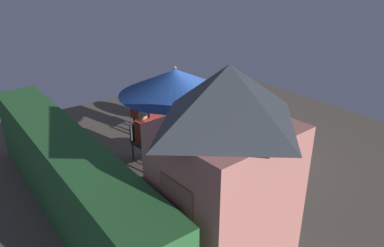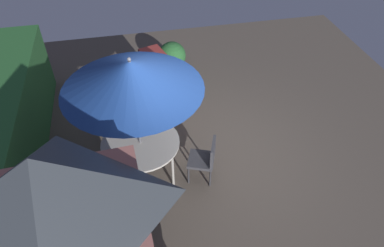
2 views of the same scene
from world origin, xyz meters
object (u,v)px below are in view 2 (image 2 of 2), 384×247
at_px(bbq_grill, 155,67).
at_px(potted_plant_by_shed, 172,57).
at_px(chair_toward_hedge, 206,158).
at_px(person_in_blue, 112,187).
at_px(patio_umbrella, 131,75).
at_px(chair_near_shed, 126,112).
at_px(patio_table, 141,144).
at_px(chair_far_side, 112,201).
at_px(person_in_red, 125,105).

xyz_separation_m(bbq_grill, potted_plant_by_shed, (0.87, -0.54, -0.33)).
bearing_deg(chair_toward_hedge, person_in_blue, 107.84).
distance_m(patio_umbrella, chair_toward_hedge, 2.05).
height_order(chair_near_shed, potted_plant_by_shed, potted_plant_by_shed).
xyz_separation_m(patio_table, person_in_blue, (-0.96, 0.53, 0.10)).
distance_m(chair_far_side, person_in_blue, 0.28).
bearing_deg(patio_table, potted_plant_by_shed, -19.41).
bearing_deg(chair_far_side, patio_umbrella, -29.01).
bearing_deg(potted_plant_by_shed, chair_far_side, 158.06).
distance_m(chair_near_shed, potted_plant_by_shed, 2.36).
xyz_separation_m(patio_table, potted_plant_by_shed, (3.12, -1.10, -0.17)).
relative_size(patio_table, potted_plant_by_shed, 1.57).
bearing_deg(chair_far_side, bbq_grill, -19.09).
distance_m(potted_plant_by_shed, person_in_blue, 4.41).
bearing_deg(chair_toward_hedge, patio_umbrella, 68.95).
height_order(patio_umbrella, bbq_grill, patio_umbrella).
xyz_separation_m(patio_umbrella, chair_near_shed, (1.16, 0.21, -1.66)).
xyz_separation_m(chair_far_side, chair_toward_hedge, (0.61, -1.70, 0.00)).
bearing_deg(patio_umbrella, patio_table, 0.00).
bearing_deg(person_in_red, bbq_grill, -32.58).
relative_size(bbq_grill, chair_far_side, 1.33).
height_order(patio_table, chair_far_side, chair_far_side).
bearing_deg(potted_plant_by_shed, chair_near_shed, 146.40).
relative_size(potted_plant_by_shed, person_in_red, 0.72).
xyz_separation_m(chair_toward_hedge, person_in_red, (1.50, 1.31, 0.26)).
relative_size(patio_umbrella, bbq_grill, 2.08).
xyz_separation_m(chair_far_side, person_in_blue, (0.07, -0.04, 0.26)).
height_order(patio_table, chair_near_shed, chair_near_shed).
relative_size(chair_far_side, potted_plant_by_shed, 0.99).
xyz_separation_m(patio_umbrella, person_in_blue, (-0.96, 0.53, -1.39)).
bearing_deg(potted_plant_by_shed, bbq_grill, 148.33).
bearing_deg(patio_umbrella, bbq_grill, -14.03).
bearing_deg(patio_table, chair_near_shed, 10.05).
bearing_deg(person_in_red, chair_toward_hedge, -138.93).
bearing_deg(patio_table, bbq_grill, -14.03).
distance_m(chair_toward_hedge, potted_plant_by_shed, 3.55).
xyz_separation_m(patio_umbrella, person_in_red, (1.07, 0.19, -1.39)).
xyz_separation_m(chair_near_shed, chair_far_side, (-2.20, 0.37, 0.00)).
bearing_deg(chair_near_shed, potted_plant_by_shed, -33.60).
height_order(patio_umbrella, potted_plant_by_shed, patio_umbrella).
bearing_deg(patio_umbrella, chair_toward_hedge, -111.05).
relative_size(chair_near_shed, chair_toward_hedge, 1.00).
xyz_separation_m(chair_near_shed, potted_plant_by_shed, (1.96, -1.31, -0.01)).
xyz_separation_m(bbq_grill, chair_far_side, (-3.29, 1.14, -0.33)).
xyz_separation_m(patio_table, person_in_red, (1.07, 0.19, 0.10)).
bearing_deg(chair_far_side, patio_table, -29.01).
bearing_deg(person_in_blue, bbq_grill, -18.84).
xyz_separation_m(person_in_red, person_in_blue, (-2.04, 0.34, 0.00)).
bearing_deg(bbq_grill, person_in_red, 147.42).
xyz_separation_m(chair_toward_hedge, potted_plant_by_shed, (3.55, 0.02, -0.01)).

